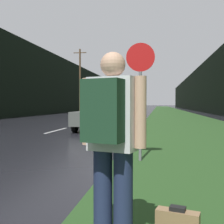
% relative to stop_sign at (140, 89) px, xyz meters
% --- Properties ---
extents(grass_verge, '(6.00, 240.00, 0.02)m').
position_rel_stop_sign_xyz_m(grass_verge, '(2.37, 33.46, -1.67)').
color(grass_verge, '#26471E').
rests_on(grass_verge, ground_plane).
extents(lane_stripe_c, '(0.12, 3.00, 0.01)m').
position_rel_stop_sign_xyz_m(lane_stripe_c, '(-4.67, 6.94, -1.68)').
color(lane_stripe_c, silver).
rests_on(lane_stripe_c, ground_plane).
extents(lane_stripe_d, '(0.12, 3.00, 0.01)m').
position_rel_stop_sign_xyz_m(lane_stripe_d, '(-4.67, 13.94, -1.68)').
color(lane_stripe_d, silver).
rests_on(lane_stripe_d, ground_plane).
extents(lane_stripe_e, '(0.12, 3.00, 0.01)m').
position_rel_stop_sign_xyz_m(lane_stripe_e, '(-4.67, 20.94, -1.68)').
color(lane_stripe_e, silver).
rests_on(lane_stripe_e, ground_plane).
extents(lane_stripe_f, '(0.12, 3.00, 0.01)m').
position_rel_stop_sign_xyz_m(lane_stripe_f, '(-4.67, 27.94, -1.68)').
color(lane_stripe_f, silver).
rests_on(lane_stripe_f, ground_plane).
extents(treeline_far_side, '(2.00, 140.00, 8.24)m').
position_rel_stop_sign_xyz_m(treeline_far_side, '(-14.70, 43.46, 2.43)').
color(treeline_far_side, black).
rests_on(treeline_far_side, ground_plane).
extents(treeline_near_side, '(2.00, 140.00, 7.94)m').
position_rel_stop_sign_xyz_m(treeline_near_side, '(8.37, 43.46, 2.28)').
color(treeline_near_side, black).
rests_on(treeline_near_side, ground_plane).
extents(utility_pole_far, '(1.80, 0.24, 8.93)m').
position_rel_stop_sign_xyz_m(utility_pole_far, '(-10.33, 31.14, 2.91)').
color(utility_pole_far, '#4C3823').
rests_on(utility_pole_far, ground_plane).
extents(stop_sign, '(0.66, 0.07, 2.76)m').
position_rel_stop_sign_xyz_m(stop_sign, '(0.00, 0.00, 0.00)').
color(stop_sign, slate).
rests_on(stop_sign, ground_plane).
extents(hitchhiker_with_backpack, '(0.61, 0.50, 1.81)m').
position_rel_stop_sign_xyz_m(hitchhiker_with_backpack, '(-0.00, -4.06, -0.65)').
color(hitchhiker_with_backpack, '#1E2847').
rests_on(hitchhiker_with_backpack, ground_plane).
extents(car_passing_near, '(1.96, 4.46, 1.41)m').
position_rel_stop_sign_xyz_m(car_passing_near, '(-2.65, 7.81, -0.95)').
color(car_passing_near, '#4C514C').
rests_on(car_passing_near, ground_plane).
extents(car_passing_far, '(1.89, 4.51, 1.49)m').
position_rel_stop_sign_xyz_m(car_passing_far, '(-2.65, 18.36, -0.92)').
color(car_passing_far, black).
rests_on(car_passing_far, ground_plane).
extents(car_oncoming, '(1.95, 4.65, 1.39)m').
position_rel_stop_sign_xyz_m(car_oncoming, '(-6.69, 43.67, -0.99)').
color(car_oncoming, '#2D3856').
rests_on(car_oncoming, ground_plane).
extents(delivery_truck, '(2.47, 8.05, 3.42)m').
position_rel_stop_sign_xyz_m(delivery_truck, '(-6.69, 68.77, 0.11)').
color(delivery_truck, black).
rests_on(delivery_truck, ground_plane).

